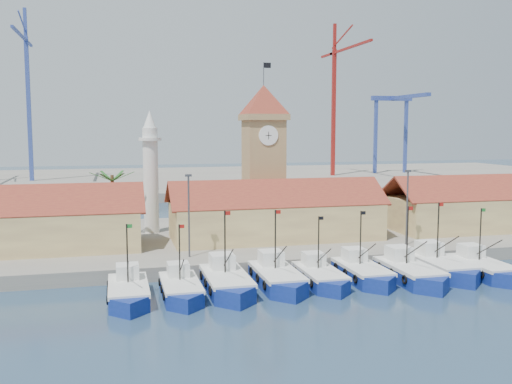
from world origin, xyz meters
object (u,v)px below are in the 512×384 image
object	(u,v)px
boat_0	(128,293)
minaret	(151,171)
clock_tower	(263,154)
boat_4	(321,278)

from	to	relation	value
boat_0	minaret	bearing A→B (deg)	81.81
boat_0	minaret	distance (m)	27.76
minaret	clock_tower	bearing A→B (deg)	-7.61
boat_0	minaret	world-z (taller)	minaret
boat_0	clock_tower	xyz separation A→B (m)	(18.74, 23.99, 11.21)
boat_0	boat_4	xyz separation A→B (m)	(18.59, 0.91, -0.01)
boat_0	clock_tower	world-z (taller)	clock_tower
minaret	boat_4	bearing A→B (deg)	-59.39
clock_tower	boat_4	bearing A→B (deg)	-90.39
boat_0	minaret	xyz separation A→B (m)	(3.74, 26.00, 8.98)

